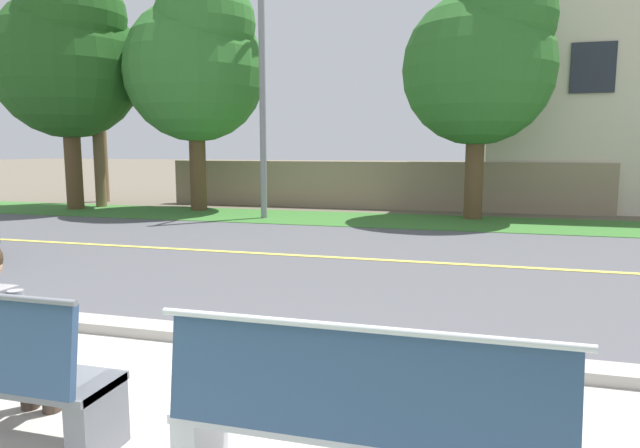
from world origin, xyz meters
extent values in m
plane|color=#665B4C|center=(0.00, 8.00, 0.00)|extent=(140.00, 140.00, 0.00)
cube|color=#ADA89E|center=(0.00, 2.35, 0.06)|extent=(44.00, 0.30, 0.11)
cube|color=#515156|center=(0.00, 6.50, 0.00)|extent=(52.00, 8.00, 0.01)
cube|color=#E0CC4C|center=(0.00, 6.50, 0.01)|extent=(48.00, 0.14, 0.01)
cube|color=#38702D|center=(0.00, 11.43, 0.01)|extent=(48.00, 2.80, 0.02)
cube|color=slate|center=(-0.33, 0.40, 0.23)|extent=(0.14, 0.40, 0.45)
cube|color=silver|center=(0.33, 0.40, 0.23)|extent=(0.14, 0.40, 0.45)
cube|color=silver|center=(1.25, 0.40, 0.42)|extent=(1.97, 0.44, 0.05)
cube|color=navy|center=(1.25, 0.20, 0.71)|extent=(1.89, 0.12, 0.52)
cylinder|color=silver|center=(1.25, 0.19, 0.99)|extent=(1.97, 0.04, 0.04)
cylinder|color=#47382D|center=(-1.18, 0.59, 0.51)|extent=(0.15, 0.42, 0.15)
cylinder|color=#47382D|center=(-1.00, 0.59, 0.51)|extent=(0.15, 0.42, 0.15)
cylinder|color=#47382D|center=(-1.18, 0.78, 0.21)|extent=(0.12, 0.12, 0.43)
cube|color=black|center=(-1.18, 0.86, 0.04)|extent=(0.09, 0.24, 0.07)
cylinder|color=#47382D|center=(-1.00, 0.78, 0.21)|extent=(0.12, 0.12, 0.43)
cube|color=black|center=(-1.00, 0.86, 0.04)|extent=(0.09, 0.24, 0.07)
cylinder|color=gray|center=(-0.87, 0.42, 0.73)|extent=(0.09, 0.09, 0.46)
cylinder|color=gray|center=(-3.42, 11.03, 3.49)|extent=(0.16, 0.16, 6.99)
cylinder|color=brown|center=(-9.60, 11.59, 1.30)|extent=(0.47, 0.47, 2.59)
sphere|color=#23561E|center=(-9.60, 11.59, 4.15)|extent=(4.15, 4.15, 4.15)
sphere|color=#23561E|center=(-9.08, 11.28, 5.39)|extent=(2.90, 2.90, 2.90)
cylinder|color=brown|center=(-5.91, 12.25, 1.23)|extent=(0.46, 0.46, 2.46)
sphere|color=#33752D|center=(-5.91, 12.25, 3.94)|extent=(3.94, 3.94, 3.94)
sphere|color=#33752D|center=(-5.41, 11.95, 5.12)|extent=(2.76, 2.76, 2.76)
cylinder|color=brown|center=(1.75, 12.32, 1.16)|extent=(0.45, 0.45, 2.33)
sphere|color=#2D6B28|center=(1.75, 12.32, 3.72)|extent=(3.72, 3.72, 3.72)
sphere|color=#2D6B28|center=(2.22, 12.04, 4.84)|extent=(2.61, 2.61, 2.61)
cylinder|color=brown|center=(-10.26, 13.84, 4.91)|extent=(0.32, 0.32, 9.82)
cylinder|color=brown|center=(-9.24, 12.31, 4.62)|extent=(0.32, 0.32, 9.24)
cube|color=gray|center=(-1.07, 14.04, 0.70)|extent=(13.00, 0.36, 1.40)
cube|color=#232833|center=(4.65, 14.01, 3.88)|extent=(1.10, 0.06, 1.30)
camera|label=1|loc=(1.72, -2.17, 1.80)|focal=31.00mm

